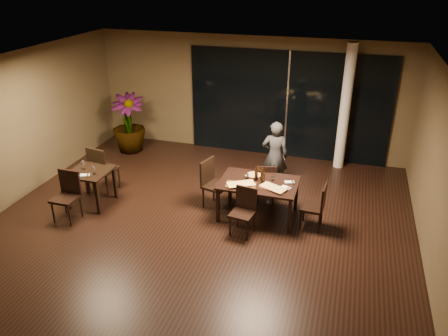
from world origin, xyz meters
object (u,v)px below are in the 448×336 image
at_px(chair_main_left, 212,181).
at_px(chair_side_near, 68,193).
at_px(side_table, 90,176).
at_px(chair_main_right, 317,205).
at_px(bottle_a, 256,173).
at_px(main_table, 259,185).
at_px(chair_main_near, 244,208).
at_px(chair_main_far, 266,181).
at_px(diner, 275,156).
at_px(bottle_b, 263,176).
at_px(potted_plant, 128,123).
at_px(chair_side_far, 101,167).
at_px(bottle_c, 262,173).

bearing_deg(chair_main_left, chair_side_near, 132.09).
relative_size(side_table, chair_main_right, 0.88).
bearing_deg(chair_main_right, bottle_a, -95.22).
relative_size(main_table, chair_main_near, 1.69).
bearing_deg(side_table, chair_main_far, 17.29).
height_order(chair_main_right, diner, diner).
distance_m(chair_main_right, chair_side_near, 4.77).
bearing_deg(chair_main_right, main_table, -92.62).
bearing_deg(bottle_b, diner, 90.42).
xyz_separation_m(potted_plant, bottle_b, (4.08, -2.29, 0.13)).
relative_size(side_table, bottle_b, 2.63).
bearing_deg(bottle_a, bottle_b, -26.77).
relative_size(side_table, chair_main_far, 0.91).
height_order(side_table, bottle_a, bottle_a).
height_order(chair_main_right, potted_plant, potted_plant).
relative_size(main_table, chair_side_near, 1.53).
distance_m(chair_side_near, bottle_a, 3.67).
relative_size(chair_side_far, bottle_a, 3.39).
height_order(diner, bottle_b, diner).
relative_size(chair_main_left, potted_plant, 0.66).
bearing_deg(bottle_b, chair_main_right, -5.69).
height_order(main_table, chair_main_right, chair_main_right).
height_order(chair_main_near, potted_plant, potted_plant).
height_order(main_table, diner, diner).
bearing_deg(chair_main_near, chair_main_far, 91.16).
relative_size(chair_side_near, potted_plant, 0.64).
bearing_deg(chair_side_far, chair_main_far, -161.38).
xyz_separation_m(chair_main_right, bottle_a, (-1.21, 0.18, 0.40)).
distance_m(potted_plant, bottle_a, 4.51).
relative_size(chair_main_far, diner, 0.56).
height_order(chair_main_left, potted_plant, potted_plant).
bearing_deg(potted_plant, diner, -14.01).
height_order(chair_main_right, chair_side_far, chair_side_far).
xyz_separation_m(chair_main_near, chair_side_far, (-3.34, 0.66, 0.09)).
distance_m(main_table, chair_main_right, 1.16).
bearing_deg(bottle_b, chair_side_far, 179.25).
bearing_deg(side_table, main_table, 8.37).
xyz_separation_m(chair_main_left, bottle_a, (0.92, -0.07, 0.34)).
xyz_separation_m(chair_main_far, potted_plant, (-4.03, 1.71, 0.28)).
height_order(side_table, chair_main_left, chair_main_left).
height_order(chair_main_near, bottle_b, bottle_b).
bearing_deg(chair_side_near, potted_plant, 98.94).
relative_size(main_table, chair_main_left, 1.49).
bearing_deg(chair_main_far, potted_plant, -37.89).
xyz_separation_m(chair_main_left, bottle_b, (1.07, -0.14, 0.34)).
bearing_deg(chair_side_far, main_table, -170.63).
xyz_separation_m(chair_main_far, diner, (0.04, 0.70, 0.29)).
bearing_deg(potted_plant, chair_main_near, -36.96).
bearing_deg(bottle_c, chair_main_near, -102.45).
bearing_deg(chair_main_right, chair_main_left, -93.41).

